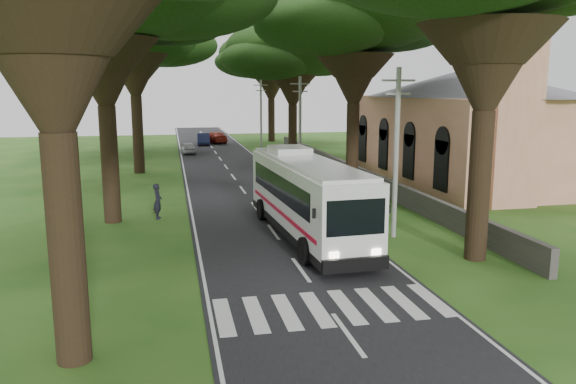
# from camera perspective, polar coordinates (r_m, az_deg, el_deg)

# --- Properties ---
(ground) EXTENTS (140.00, 140.00, 0.00)m
(ground) POSITION_cam_1_polar(r_m,az_deg,el_deg) (20.43, 2.60, -9.69)
(ground) COLOR #234D16
(ground) RESTS_ON ground
(road) EXTENTS (8.00, 120.00, 0.04)m
(road) POSITION_cam_1_polar(r_m,az_deg,el_deg) (44.39, -5.44, 1.33)
(road) COLOR black
(road) RESTS_ON ground
(crosswalk) EXTENTS (8.00, 3.00, 0.01)m
(crosswalk) POSITION_cam_1_polar(r_m,az_deg,el_deg) (18.63, 4.16, -11.76)
(crosswalk) COLOR silver
(crosswalk) RESTS_ON ground
(property_wall) EXTENTS (0.35, 50.00, 1.20)m
(property_wall) POSITION_cam_1_polar(r_m,az_deg,el_deg) (45.21, 6.11, 2.24)
(property_wall) COLOR #383533
(property_wall) RESTS_ON ground
(church) EXTENTS (14.00, 24.00, 11.60)m
(church) POSITION_cam_1_polar(r_m,az_deg,el_deg) (46.12, 17.81, 7.34)
(church) COLOR tan
(church) RESTS_ON ground
(pole_near) EXTENTS (1.60, 0.24, 8.00)m
(pole_near) POSITION_cam_1_polar(r_m,az_deg,el_deg) (26.79, 10.93, 4.16)
(pole_near) COLOR gray
(pole_near) RESTS_ON ground
(pole_mid) EXTENTS (1.60, 0.24, 8.00)m
(pole_mid) POSITION_cam_1_polar(r_m,az_deg,el_deg) (45.83, 1.23, 6.91)
(pole_mid) COLOR gray
(pole_mid) RESTS_ON ground
(pole_far) EXTENTS (1.60, 0.24, 8.00)m
(pole_far) POSITION_cam_1_polar(r_m,az_deg,el_deg) (65.44, -2.76, 7.97)
(pole_far) COLOR gray
(pole_far) RESTS_ON ground
(tree_l_midb) EXTENTS (13.47, 13.47, 16.14)m
(tree_l_midb) POSITION_cam_1_polar(r_m,az_deg,el_deg) (49.01, -15.57, 17.20)
(tree_l_midb) COLOR black
(tree_l_midb) RESTS_ON ground
(tree_l_far) EXTENTS (15.83, 15.83, 15.86)m
(tree_l_far) POSITION_cam_1_polar(r_m,az_deg,el_deg) (66.88, -15.45, 14.72)
(tree_l_far) COLOR black
(tree_l_far) RESTS_ON ground
(tree_r_mida) EXTENTS (13.39, 13.39, 15.15)m
(tree_r_mida) POSITION_cam_1_polar(r_m,az_deg,el_deg) (40.95, 6.84, 17.55)
(tree_r_mida) COLOR black
(tree_r_mida) RESTS_ON ground
(tree_r_midb) EXTENTS (13.53, 13.53, 13.85)m
(tree_r_midb) POSITION_cam_1_polar(r_m,az_deg,el_deg) (58.01, 0.49, 14.24)
(tree_r_midb) COLOR black
(tree_r_midb) RESTS_ON ground
(tree_r_far) EXTENTS (13.77, 13.77, 14.42)m
(tree_r_far) POSITION_cam_1_polar(r_m,az_deg,el_deg) (75.86, -1.73, 13.75)
(tree_r_far) COLOR black
(tree_r_far) RESTS_ON ground
(coach_bus) EXTENTS (3.50, 12.75, 3.72)m
(coach_bus) POSITION_cam_1_polar(r_m,az_deg,el_deg) (26.74, 1.85, -0.38)
(coach_bus) COLOR silver
(coach_bus) RESTS_ON ground
(distant_car_a) EXTENTS (1.75, 3.78, 1.25)m
(distant_car_a) POSITION_cam_1_polar(r_m,az_deg,el_deg) (62.28, -10.11, 4.44)
(distant_car_a) COLOR #B0B1B5
(distant_car_a) RESTS_ON road
(distant_car_b) EXTENTS (1.61, 4.44, 1.45)m
(distant_car_b) POSITION_cam_1_polar(r_m,az_deg,el_deg) (71.94, -8.60, 5.36)
(distant_car_b) COLOR navy
(distant_car_b) RESTS_ON road
(distant_car_c) EXTENTS (3.37, 5.43, 1.47)m
(distant_car_c) POSITION_cam_1_polar(r_m,az_deg,el_deg) (73.86, -7.44, 5.53)
(distant_car_c) COLOR maroon
(distant_car_c) RESTS_ON road
(pedestrian) EXTENTS (0.55, 0.76, 1.95)m
(pedestrian) POSITION_cam_1_polar(r_m,az_deg,el_deg) (31.42, -13.09, -0.92)
(pedestrian) COLOR black
(pedestrian) RESTS_ON ground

